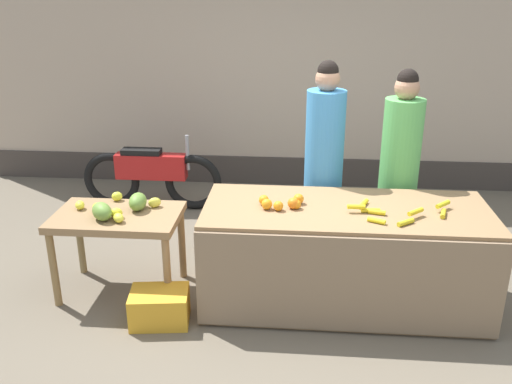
{
  "coord_description": "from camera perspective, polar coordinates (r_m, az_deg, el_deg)",
  "views": [
    {
      "loc": [
        0.08,
        -3.97,
        2.47
      ],
      "look_at": [
        -0.27,
        0.15,
        0.87
      ],
      "focal_mm": 38.59,
      "sensor_mm": 36.0,
      "label": 1
    }
  ],
  "objects": [
    {
      "name": "orange_pile",
      "position": [
        4.25,
        2.8,
        -1.11
      ],
      "size": [
        0.35,
        0.23,
        0.09
      ],
      "color": "orange",
      "rests_on": "fruit_stall_counter"
    },
    {
      "name": "parked_motorcycle",
      "position": [
        6.37,
        -10.77,
        1.77
      ],
      "size": [
        1.6,
        0.18,
        0.88
      ],
      "color": "black",
      "rests_on": "ground"
    },
    {
      "name": "market_wall_back",
      "position": [
        6.85,
        4.34,
        14.69
      ],
      "size": [
        8.02,
        0.23,
        3.49
      ],
      "color": "tan",
      "rests_on": "ground"
    },
    {
      "name": "banana_bunch_pile",
      "position": [
        4.24,
        14.21,
        -1.97
      ],
      "size": [
        0.8,
        0.47,
        0.07
      ],
      "color": "yellow",
      "rests_on": "fruit_stall_counter"
    },
    {
      "name": "mango_papaya_pile",
      "position": [
        4.56,
        -14.08,
        -1.48
      ],
      "size": [
        0.72,
        0.58,
        0.14
      ],
      "color": "yellow",
      "rests_on": "side_table_wooden"
    },
    {
      "name": "side_table_wooden",
      "position": [
        4.62,
        -14.13,
        -3.31
      ],
      "size": [
        1.02,
        0.64,
        0.71
      ],
      "color": "olive",
      "rests_on": "ground"
    },
    {
      "name": "produce_sack",
      "position": [
        5.34,
        -3.23,
        -3.59
      ],
      "size": [
        0.43,
        0.39,
        0.48
      ],
      "primitive_type": "ellipsoid",
      "rotation": [
        0.0,
        0.0,
        2.86
      ],
      "color": "tan",
      "rests_on": "ground"
    },
    {
      "name": "fruit_stall_counter",
      "position": [
        4.47,
        9.08,
        -6.57
      ],
      "size": [
        2.22,
        0.94,
        0.82
      ],
      "color": "olive",
      "rests_on": "ground"
    },
    {
      "name": "ground_plane",
      "position": [
        4.67,
        3.24,
        -10.82
      ],
      "size": [
        24.0,
        24.0,
        0.0
      ],
      "primitive_type": "plane",
      "color": "#665B4C"
    },
    {
      "name": "produce_crate",
      "position": [
        4.37,
        -9.95,
        -11.64
      ],
      "size": [
        0.48,
        0.37,
        0.26
      ],
      "primitive_type": "cube",
      "rotation": [
        0.0,
        0.0,
        0.13
      ],
      "color": "gold",
      "rests_on": "ground"
    },
    {
      "name": "vendor_woman_blue_shirt",
      "position": [
        4.92,
        7.03,
        2.78
      ],
      "size": [
        0.34,
        0.34,
        1.85
      ],
      "color": "#33333D",
      "rests_on": "ground"
    },
    {
      "name": "vendor_woman_green_shirt",
      "position": [
        5.0,
        14.59,
        2.15
      ],
      "size": [
        0.34,
        0.34,
        1.79
      ],
      "color": "#33333D",
      "rests_on": "ground"
    }
  ]
}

